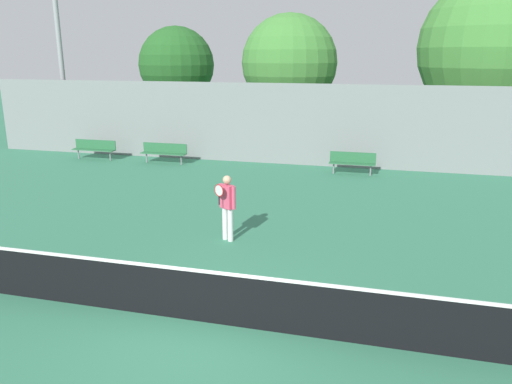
% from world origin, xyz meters
% --- Properties ---
extents(ground_plane, '(100.00, 100.00, 0.00)m').
position_xyz_m(ground_plane, '(0.00, 0.00, 0.00)').
color(ground_plane, '#337556').
extents(tennis_net, '(12.24, 0.09, 1.00)m').
position_xyz_m(tennis_net, '(0.00, 0.00, 0.51)').
color(tennis_net, '#195128').
rests_on(tennis_net, ground_plane).
extents(tennis_player, '(0.53, 0.50, 1.70)m').
position_xyz_m(tennis_player, '(-0.86, 3.97, 0.96)').
color(tennis_player, silver).
rests_on(tennis_player, ground_plane).
extents(bench_courtside_near, '(2.04, 0.40, 0.87)m').
position_xyz_m(bench_courtside_near, '(-6.41, 12.18, 0.55)').
color(bench_courtside_near, '#28663D').
rests_on(bench_courtside_near, ground_plane).
extents(bench_courtside_far, '(1.80, 0.40, 0.87)m').
position_xyz_m(bench_courtside_far, '(1.67, 12.18, 0.54)').
color(bench_courtside_far, '#28663D').
rests_on(bench_courtside_far, ground_plane).
extents(bench_adjacent_court, '(2.02, 0.40, 0.87)m').
position_xyz_m(bench_adjacent_court, '(-9.82, 12.18, 0.55)').
color(bench_adjacent_court, '#28663D').
rests_on(bench_adjacent_court, ground_plane).
extents(light_pole_far_right, '(0.90, 0.60, 12.06)m').
position_xyz_m(light_pole_far_right, '(-12.56, 14.21, 6.98)').
color(light_pole_far_right, '#939399').
rests_on(light_pole_far_right, ground_plane).
extents(back_fence, '(31.09, 0.06, 3.44)m').
position_xyz_m(back_fence, '(0.00, 13.40, 1.72)').
color(back_fence, gray).
rests_on(back_fence, ground_plane).
extents(tree_green_tall, '(4.77, 4.77, 6.59)m').
position_xyz_m(tree_green_tall, '(-2.04, 17.86, 4.19)').
color(tree_green_tall, brown).
rests_on(tree_green_tall, ground_plane).
extents(tree_green_broad, '(6.60, 6.60, 8.19)m').
position_xyz_m(tree_green_broad, '(7.30, 18.30, 4.88)').
color(tree_green_broad, brown).
rests_on(tree_green_broad, ground_plane).
extents(tree_dark_dense, '(4.36, 4.36, 6.19)m').
position_xyz_m(tree_dark_dense, '(-9.22, 20.34, 4.00)').
color(tree_dark_dense, brown).
rests_on(tree_dark_dense, ground_plane).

